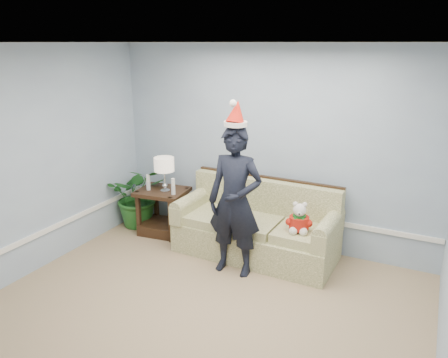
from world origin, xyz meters
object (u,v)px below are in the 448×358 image
(houseplant, at_px, (139,196))
(teddy_bear, at_px, (299,221))
(man, at_px, (235,202))
(table_lamp, at_px, (164,166))
(sofa, at_px, (257,229))
(side_table, at_px, (163,216))

(houseplant, bearing_deg, teddy_bear, -5.92)
(man, bearing_deg, teddy_bear, 25.52)
(teddy_bear, bearing_deg, table_lamp, 161.36)
(table_lamp, height_order, houseplant, table_lamp)
(table_lamp, distance_m, houseplant, 0.81)
(sofa, distance_m, houseplant, 1.97)
(side_table, bearing_deg, sofa, 0.48)
(side_table, relative_size, houseplant, 0.78)
(side_table, xyz_separation_m, man, (1.42, -0.56, 0.65))
(houseplant, distance_m, teddy_bear, 2.60)
(sofa, xyz_separation_m, side_table, (-1.48, -0.01, -0.09))
(teddy_bear, bearing_deg, side_table, 160.17)
(sofa, height_order, table_lamp, table_lamp)
(table_lamp, bearing_deg, teddy_bear, -4.12)
(sofa, xyz_separation_m, man, (-0.06, -0.57, 0.56))
(sofa, distance_m, side_table, 1.48)
(side_table, distance_m, houseplant, 0.53)
(teddy_bear, bearing_deg, man, -166.39)
(man, relative_size, teddy_bear, 4.69)
(man, xyz_separation_m, teddy_bear, (0.68, 0.36, -0.26))
(side_table, distance_m, table_lamp, 0.80)
(side_table, distance_m, teddy_bear, 2.15)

